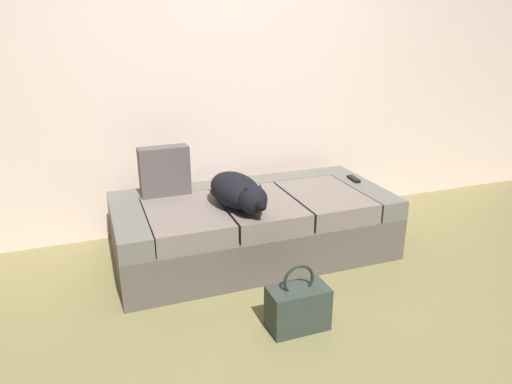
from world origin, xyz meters
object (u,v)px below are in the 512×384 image
object	(u,v)px
handbag	(298,307)
couch	(253,225)
throw_pillow	(165,171)
dog_dark	(238,192)
tv_remote	(354,179)

from	to	relation	value
handbag	couch	bearing A→B (deg)	85.02
throw_pillow	handbag	world-z (taller)	throw_pillow
dog_dark	throw_pillow	size ratio (longest dim) A/B	1.87
couch	throw_pillow	distance (m)	0.73
throw_pillow	handbag	distance (m)	1.34
throw_pillow	handbag	bearing A→B (deg)	-67.59
dog_dark	throw_pillow	xyz separation A→B (m)	(-0.40, 0.42, 0.06)
couch	tv_remote	world-z (taller)	tv_remote
dog_dark	tv_remote	bearing A→B (deg)	13.05
couch	handbag	distance (m)	0.91
couch	tv_remote	xyz separation A→B (m)	(0.84, 0.07, 0.23)
dog_dark	tv_remote	xyz separation A→B (m)	(1.00, 0.23, -0.10)
dog_dark	handbag	distance (m)	0.86
dog_dark	handbag	xyz separation A→B (m)	(0.08, -0.74, -0.42)
tv_remote	throw_pillow	distance (m)	1.42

